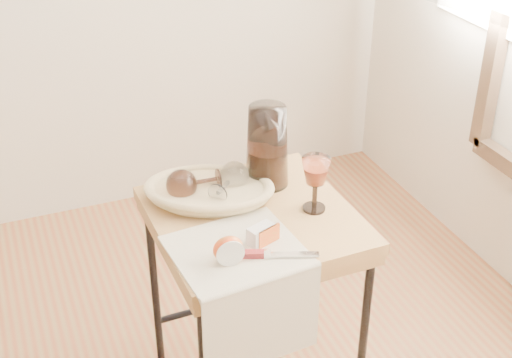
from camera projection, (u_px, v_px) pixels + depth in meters
name	position (u px, v px, depth m)	size (l,w,h in m)	color
side_table	(253.00, 309.00, 2.09)	(0.53, 0.53, 0.67)	brown
tea_towel	(237.00, 250.00, 1.77)	(0.31, 0.28, 0.01)	beige
bread_basket	(209.00, 193.00, 1.97)	(0.32, 0.22, 0.05)	tan
goblet_lying_a	(197.00, 182.00, 1.96)	(0.14, 0.09, 0.09)	brown
goblet_lying_b	(227.00, 183.00, 1.95)	(0.14, 0.08, 0.08)	white
pitcher	(267.00, 146.00, 2.00)	(0.17, 0.25, 0.28)	black
wine_goblet	(315.00, 184.00, 1.90)	(0.08, 0.08, 0.16)	white
apple_half	(228.00, 249.00, 1.71)	(0.08, 0.04, 0.07)	#D90300
apple_wedge	(261.00, 234.00, 1.78)	(0.07, 0.04, 0.05)	silver
table_knife	(270.00, 254.00, 1.74)	(0.22, 0.02, 0.02)	silver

